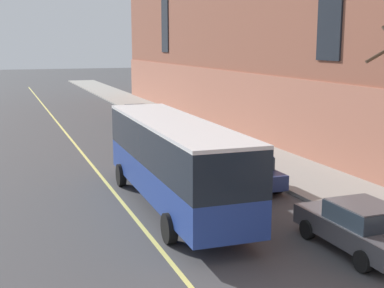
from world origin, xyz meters
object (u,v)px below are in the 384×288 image
Objects in this scene: parked_car_darkgray_7 at (137,115)px; parked_car_darkgray_6 at (157,126)px; parked_car_darkgray_4 at (196,144)px; city_bus at (173,158)px; parked_car_navy_2 at (246,170)px; parked_car_darkgray_3 at (359,227)px.

parked_car_darkgray_6 is at bearing -91.65° from parked_car_darkgray_7.
parked_car_darkgray_6 is at bearing 91.43° from parked_car_darkgray_4.
parked_car_darkgray_7 is at bearing 79.23° from city_bus.
parked_car_navy_2 is at bearing -91.31° from parked_car_darkgray_4.
city_bus is 4.59m from parked_car_navy_2.
parked_car_darkgray_3 is (4.04, -6.10, -1.24)m from city_bus.
parked_car_darkgray_3 is 14.70m from parked_car_darkgray_4.
parked_car_navy_2 is 13.77m from parked_car_darkgray_6.
parked_car_darkgray_7 is (0.13, 28.00, -0.00)m from parked_car_darkgray_3.
parked_car_darkgray_6 is (-0.18, 7.03, 0.00)m from parked_car_darkgray_4.
parked_car_navy_2 and parked_car_darkgray_3 have the same top height.
city_bus reaches higher than parked_car_navy_2.
city_bus is at bearing -104.30° from parked_car_darkgray_6.
parked_car_darkgray_4 is 7.03m from parked_car_darkgray_6.
parked_car_darkgray_6 is (3.99, 15.63, -1.24)m from city_bus.
parked_car_darkgray_4 is at bearing 89.52° from parked_car_darkgray_3.
parked_car_navy_2 is 1.04× the size of parked_car_darkgray_6.
parked_car_darkgray_6 is at bearing 90.14° from parked_car_darkgray_3.
parked_car_navy_2 and parked_car_darkgray_4 have the same top height.
parked_car_darkgray_4 is (0.15, 6.74, -0.00)m from parked_car_navy_2.
parked_car_darkgray_3 is at bearing -90.26° from parked_car_darkgray_7.
city_bus reaches higher than parked_car_darkgray_4.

